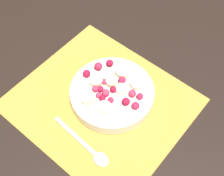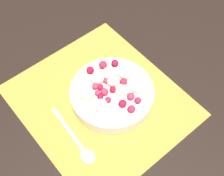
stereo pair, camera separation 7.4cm
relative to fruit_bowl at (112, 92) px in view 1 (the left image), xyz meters
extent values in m
plane|color=black|center=(-0.01, -0.03, -0.03)|extent=(3.00, 3.00, 0.00)
cube|color=gold|center=(-0.01, -0.03, -0.02)|extent=(0.41, 0.36, 0.01)
cylinder|color=silver|center=(0.00, 0.00, -0.01)|extent=(0.21, 0.21, 0.03)
torus|color=silver|center=(0.00, 0.00, 0.01)|extent=(0.21, 0.21, 0.01)
cylinder|color=white|center=(0.00, 0.00, 0.01)|extent=(0.19, 0.19, 0.00)
cylinder|color=#F4EAB7|center=(0.02, 0.01, 0.02)|extent=(0.03, 0.03, 0.01)
cylinder|color=#F4EAB7|center=(0.02, -0.05, 0.02)|extent=(0.04, 0.04, 0.01)
cylinder|color=beige|center=(-0.04, -0.01, 0.02)|extent=(0.04, 0.04, 0.01)
cylinder|color=beige|center=(-0.01, 0.01, 0.02)|extent=(0.03, 0.03, 0.01)
cylinder|color=#F4EAB7|center=(0.04, 0.05, 0.02)|extent=(0.03, 0.03, 0.01)
cylinder|color=beige|center=(-0.03, -0.06, 0.02)|extent=(0.05, 0.05, 0.01)
cylinder|color=beige|center=(-0.04, 0.02, 0.02)|extent=(0.04, 0.04, 0.01)
cylinder|color=#F4EAB7|center=(-0.01, 0.05, 0.02)|extent=(0.05, 0.05, 0.01)
sphere|color=red|center=(-0.02, -0.02, 0.02)|extent=(0.01, 0.01, 0.01)
sphere|color=#B21433|center=(0.01, 0.00, 0.02)|extent=(0.02, 0.02, 0.02)
sphere|color=#DB3356|center=(0.00, -0.02, 0.02)|extent=(0.02, 0.02, 0.02)
sphere|color=#DB3356|center=(-0.03, -0.03, 0.02)|extent=(0.02, 0.02, 0.02)
sphere|color=#B21433|center=(0.05, -0.01, 0.02)|extent=(0.02, 0.02, 0.02)
sphere|color=#DB3356|center=(0.05, 0.02, 0.02)|extent=(0.02, 0.02, 0.02)
sphere|color=#D12347|center=(0.02, -0.03, 0.02)|extent=(0.01, 0.01, 0.01)
sphere|color=#D12347|center=(-0.07, 0.03, 0.02)|extent=(0.02, 0.02, 0.02)
sphere|color=#B21433|center=(-0.05, 0.05, 0.02)|extent=(0.02, 0.02, 0.02)
sphere|color=#D12347|center=(0.07, 0.02, 0.02)|extent=(0.02, 0.02, 0.02)
sphere|color=#B21433|center=(-0.07, -0.01, 0.02)|extent=(0.02, 0.02, 0.02)
sphere|color=#DB3356|center=(-0.03, 0.00, 0.02)|extent=(0.01, 0.01, 0.01)
sphere|color=#D12347|center=(0.01, 0.03, 0.02)|extent=(0.02, 0.02, 0.02)
sphere|color=#D12347|center=(0.07, 0.00, 0.02)|extent=(0.02, 0.02, 0.02)
sphere|color=#DB3356|center=(-0.01, -0.04, 0.02)|extent=(0.01, 0.01, 0.01)
sphere|color=#B21433|center=(0.00, -0.04, 0.02)|extent=(0.01, 0.01, 0.01)
cube|color=silver|center=(0.00, -0.14, -0.02)|extent=(0.13, 0.02, 0.00)
ellipsoid|color=silver|center=(0.09, -0.14, -0.02)|extent=(0.04, 0.03, 0.01)
camera|label=1|loc=(0.27, -0.32, 0.64)|focal=50.00mm
camera|label=2|loc=(0.32, -0.27, 0.64)|focal=50.00mm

